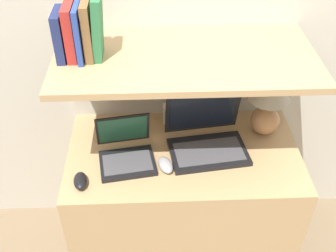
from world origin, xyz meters
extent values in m
cube|color=beige|center=(0.00, 0.67, 1.20)|extent=(6.00, 0.05, 2.40)
cube|color=tan|center=(0.00, 0.30, 0.38)|extent=(1.07, 0.60, 0.76)
cube|color=beige|center=(0.00, 0.62, 0.60)|extent=(1.07, 0.04, 1.20)
cube|color=tan|center=(0.00, 0.37, 1.21)|extent=(1.07, 0.54, 0.03)
ellipsoid|color=#B27A4C|center=(0.40, 0.43, 0.83)|extent=(0.14, 0.14, 0.14)
cylinder|color=tan|center=(0.40, 0.43, 0.93)|extent=(0.02, 0.02, 0.06)
cone|color=#B2AD99|center=(0.40, 0.43, 1.01)|extent=(0.19, 0.19, 0.12)
cube|color=black|center=(0.11, 0.28, 0.77)|extent=(0.38, 0.27, 0.02)
cube|color=#47474C|center=(0.11, 0.27, 0.78)|extent=(0.33, 0.20, 0.00)
cube|color=black|center=(0.09, 0.42, 0.89)|extent=(0.35, 0.10, 0.24)
cube|color=black|center=(0.09, 0.42, 0.90)|extent=(0.32, 0.09, 0.21)
cube|color=black|center=(-0.26, 0.22, 0.77)|extent=(0.27, 0.22, 0.02)
cube|color=#47474C|center=(-0.26, 0.22, 0.78)|extent=(0.23, 0.16, 0.00)
cube|color=black|center=(-0.28, 0.34, 0.87)|extent=(0.25, 0.09, 0.18)
cube|color=#235138|center=(-0.28, 0.34, 0.87)|extent=(0.22, 0.08, 0.16)
ellipsoid|color=#99999E|center=(-0.09, 0.20, 0.78)|extent=(0.09, 0.12, 0.04)
ellipsoid|color=black|center=(-0.45, 0.11, 0.78)|extent=(0.07, 0.11, 0.04)
cube|color=white|center=(-0.04, 0.53, 0.81)|extent=(0.09, 0.05, 0.10)
cube|color=#59595B|center=(-0.04, 0.50, 0.81)|extent=(0.07, 0.00, 0.07)
cube|color=navy|center=(-0.49, 0.37, 1.32)|extent=(0.03, 0.14, 0.19)
cube|color=#A82823|center=(-0.45, 0.37, 1.33)|extent=(0.04, 0.14, 0.22)
cube|color=#284293|center=(-0.41, 0.37, 1.34)|extent=(0.02, 0.17, 0.22)
cube|color=brown|center=(-0.38, 0.37, 1.34)|extent=(0.03, 0.13, 0.23)
cube|color=#2D7042|center=(-0.34, 0.37, 1.35)|extent=(0.05, 0.12, 0.25)
camera|label=1|loc=(-0.13, -1.14, 2.07)|focal=45.00mm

